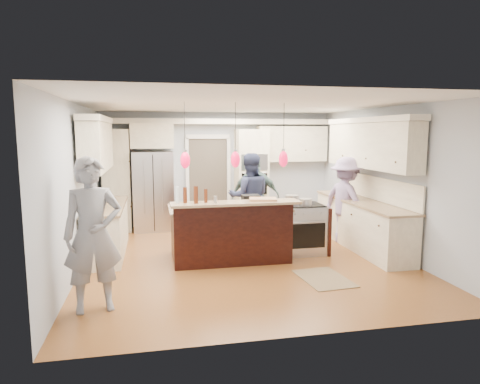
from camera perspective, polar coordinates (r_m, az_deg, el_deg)
The scene contains 23 objects.
ground_plane at distance 7.72m, azimuth 0.53°, elevation -8.84°, with size 6.00×6.00×0.00m, color #A55D2D.
room_shell at distance 7.40m, azimuth 0.54°, elevation 4.76°, with size 5.54×6.04×2.72m.
refrigerator at distance 9.95m, azimuth -11.46°, elevation 0.12°, with size 0.90×0.70×1.80m, color #B7B7BC.
oven_column at distance 10.21m, azimuth 1.52°, elevation 1.90°, with size 0.72×0.69×2.30m.
back_upper_cabinets at distance 10.03m, azimuth -6.97°, elevation 4.70°, with size 5.30×0.61×2.54m.
right_counter_run at distance 8.60m, azimuth 16.25°, elevation -0.22°, with size 0.64×3.10×2.51m.
left_cabinets at distance 8.16m, azimuth -17.74°, elevation -0.70°, with size 0.64×2.30×2.51m.
kitchen_island at distance 7.62m, azimuth -1.41°, elevation -5.29°, with size 2.10×1.46×1.12m.
island_range at distance 8.05m, azimuth 8.44°, elevation -4.86°, with size 0.82×0.71×0.92m.
pendant_lights at distance 6.85m, azimuth -0.61°, elevation 4.38°, with size 1.75×0.15×1.03m.
person_bar_end at distance 5.62m, azimuth -19.02°, elevation -5.44°, with size 0.71×0.47×1.94m, color gray.
person_far_left at distance 8.87m, azimuth 1.28°, elevation -0.64°, with size 0.88×0.69×1.81m, color #272E4D.
person_far_right at distance 9.18m, azimuth 2.08°, elevation -0.55°, with size 1.02×0.43×1.74m, color slate.
person_range_side at distance 8.86m, azimuth 13.99°, elevation -1.09°, with size 1.13×0.65×1.75m, color #927CA8.
floor_rug at distance 6.82m, azimuth 11.12°, elevation -11.24°, with size 0.67×0.98×0.01m, color olive.
water_bottle at distance 6.82m, azimuth -8.33°, elevation -0.38°, with size 0.06×0.06×0.26m, color silver.
beer_bottle_a at distance 6.82m, azimuth -7.34°, elevation -0.42°, with size 0.06×0.06×0.25m, color #481D0D.
beer_bottle_b at distance 6.76m, azimuth -5.90°, elevation -0.38°, with size 0.07×0.07×0.27m, color #481D0D.
beer_bottle_c at distance 6.83m, azimuth -4.58°, elevation -0.50°, with size 0.05×0.05×0.22m, color #481D0D.
drink_can at distance 6.78m, azimuth -3.31°, elevation -1.01°, with size 0.06×0.06×0.11m, color #B7B7BC.
cutting_board at distance 7.07m, azimuth 3.07°, elevation -0.95°, with size 0.44×0.31×0.03m, color tan.
pot_large at distance 8.08m, azimuth 6.95°, elevation -0.92°, with size 0.25×0.25×0.14m, color #B7B7BC.
pot_small at distance 7.89m, azimuth 8.77°, elevation -1.28°, with size 0.23×0.23×0.11m, color #B7B7BC.
Camera 1 is at (-1.55, -7.22, 2.24)m, focal length 32.00 mm.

